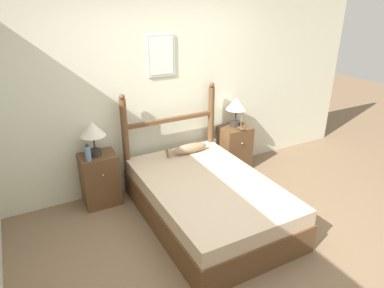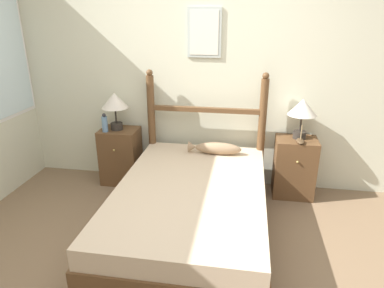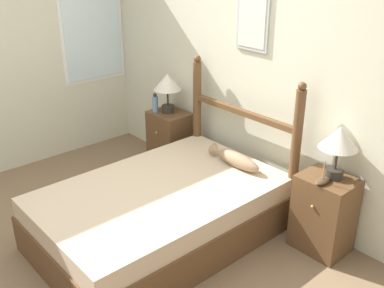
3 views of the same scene
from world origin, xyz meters
name	(u,v)px [view 1 (image 1 of 3)]	position (x,y,z in m)	size (l,w,h in m)	color
ground_plane	(232,249)	(0.00, 0.00, 0.00)	(16.00, 16.00, 0.00)	#7A6047
wall_back	(161,90)	(0.00, 1.73, 1.28)	(6.40, 0.08, 2.55)	beige
bed	(207,200)	(0.05, 0.59, 0.24)	(1.32, 2.03, 0.49)	brown
headboard	(171,135)	(0.05, 1.56, 0.71)	(1.32, 0.08, 1.34)	brown
nightstand_left	(100,179)	(-0.95, 1.50, 0.33)	(0.43, 0.37, 0.66)	brown
nightstand_right	(234,148)	(1.04, 1.50, 0.33)	(0.43, 0.37, 0.66)	brown
table_lamp_left	(93,131)	(-0.97, 1.49, 0.97)	(0.30, 0.30, 0.43)	#2D2823
table_lamp_right	(236,105)	(1.06, 1.53, 0.97)	(0.30, 0.30, 0.43)	#2D2823
bottle	(88,153)	(-1.07, 1.40, 0.76)	(0.06, 0.06, 0.21)	#668CB2
model_boat	(241,128)	(1.06, 1.39, 0.68)	(0.08, 0.16, 0.19)	#4C3823
fish_pillow	(187,149)	(0.18, 1.34, 0.56)	(0.57, 0.13, 0.13)	#997A5B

